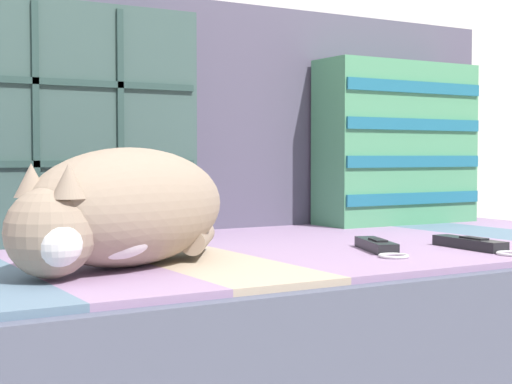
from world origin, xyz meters
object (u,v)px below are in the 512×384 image
Objects in this scene: sleeping_cat at (122,211)px; game_remote_near at (472,244)px; throw_pillow_striped at (397,143)px; throw_pillow_quilted at (68,125)px; couch at (257,346)px; game_remote_far at (377,246)px.

game_remote_near is (0.60, -0.10, -0.07)m from sleeping_cat.
throw_pillow_striped is 2.02× the size of game_remote_near.
throw_pillow_quilted is at bearing 179.96° from throw_pillow_striped.
couch is at bearing 25.93° from sleeping_cat.
couch is 4.03× the size of sleeping_cat.
couch is 9.26× the size of game_remote_far.
throw_pillow_quilted reaches higher than couch.
couch is 4.23× the size of throw_pillow_striped.
couch is 8.55× the size of game_remote_near.
couch is 0.30m from game_remote_far.
sleeping_cat is 2.12× the size of game_remote_near.
throw_pillow_quilted is 2.54× the size of game_remote_far.
throw_pillow_striped is 0.95× the size of sleeping_cat.
game_remote_near is at bearing -20.94° from game_remote_far.
sleeping_cat is at bearing -95.85° from throw_pillow_quilted.
throw_pillow_striped is at bearing 23.99° from sleeping_cat.
throw_pillow_quilted is at bearing 134.62° from game_remote_far.
sleeping_cat is at bearing -154.07° from couch.
throw_pillow_striped is (0.80, -0.00, -0.03)m from throw_pillow_quilted.
throw_pillow_quilted is at bearing 142.10° from couch.
throw_pillow_striped is (0.52, 0.22, 0.38)m from couch.
game_remote_far is (0.41, -0.41, -0.21)m from throw_pillow_quilted.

